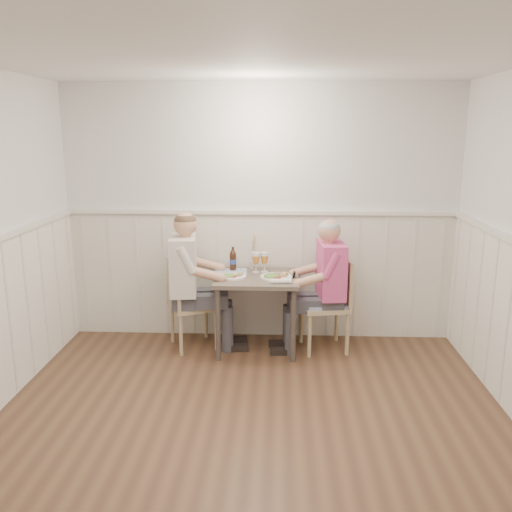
{
  "coord_description": "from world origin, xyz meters",
  "views": [
    {
      "loc": [
        0.2,
        -3.23,
        2.14
      ],
      "look_at": [
        -0.02,
        1.64,
        1.0
      ],
      "focal_mm": 38.0,
      "sensor_mm": 36.0,
      "label": 1
    }
  ],
  "objects_px": {
    "diner_cream": "(189,292)",
    "grass_vase": "(252,253)",
    "beer_bottle": "(233,260)",
    "chair_right": "(330,300)",
    "dining_table": "(257,287)",
    "man_in_pink": "(326,296)",
    "chair_left": "(188,301)"
  },
  "relations": [
    {
      "from": "diner_cream",
      "to": "chair_right",
      "type": "bearing_deg",
      "value": 2.5
    },
    {
      "from": "dining_table",
      "to": "diner_cream",
      "type": "xyz_separation_m",
      "value": [
        -0.67,
        -0.02,
        -0.05
      ]
    },
    {
      "from": "chair_right",
      "to": "chair_left",
      "type": "height_order",
      "value": "chair_right"
    },
    {
      "from": "diner_cream",
      "to": "beer_bottle",
      "type": "distance_m",
      "value": 0.55
    },
    {
      "from": "man_in_pink",
      "to": "diner_cream",
      "type": "distance_m",
      "value": 1.35
    },
    {
      "from": "chair_left",
      "to": "man_in_pink",
      "type": "bearing_deg",
      "value": -0.45
    },
    {
      "from": "dining_table",
      "to": "beer_bottle",
      "type": "height_order",
      "value": "beer_bottle"
    },
    {
      "from": "man_in_pink",
      "to": "grass_vase",
      "type": "height_order",
      "value": "man_in_pink"
    },
    {
      "from": "man_in_pink",
      "to": "diner_cream",
      "type": "xyz_separation_m",
      "value": [
        -1.35,
        -0.02,
        0.03
      ]
    },
    {
      "from": "chair_right",
      "to": "diner_cream",
      "type": "height_order",
      "value": "diner_cream"
    },
    {
      "from": "diner_cream",
      "to": "grass_vase",
      "type": "xyz_separation_m",
      "value": [
        0.61,
        0.33,
        0.33
      ]
    },
    {
      "from": "chair_right",
      "to": "diner_cream",
      "type": "distance_m",
      "value": 1.39
    },
    {
      "from": "diner_cream",
      "to": "grass_vase",
      "type": "height_order",
      "value": "diner_cream"
    },
    {
      "from": "diner_cream",
      "to": "grass_vase",
      "type": "bearing_deg",
      "value": 28.37
    },
    {
      "from": "chair_right",
      "to": "beer_bottle",
      "type": "xyz_separation_m",
      "value": [
        -0.97,
        0.17,
        0.36
      ]
    },
    {
      "from": "diner_cream",
      "to": "beer_bottle",
      "type": "xyz_separation_m",
      "value": [
        0.42,
        0.23,
        0.27
      ]
    },
    {
      "from": "dining_table",
      "to": "grass_vase",
      "type": "relative_size",
      "value": 2.17
    },
    {
      "from": "chair_right",
      "to": "chair_left",
      "type": "xyz_separation_m",
      "value": [
        -1.41,
        -0.03,
        -0.02
      ]
    },
    {
      "from": "dining_table",
      "to": "grass_vase",
      "type": "height_order",
      "value": "grass_vase"
    },
    {
      "from": "chair_right",
      "to": "grass_vase",
      "type": "distance_m",
      "value": 0.93
    },
    {
      "from": "beer_bottle",
      "to": "chair_left",
      "type": "bearing_deg",
      "value": -155.15
    },
    {
      "from": "dining_table",
      "to": "diner_cream",
      "type": "relative_size",
      "value": 0.57
    },
    {
      "from": "man_in_pink",
      "to": "grass_vase",
      "type": "relative_size",
      "value": 3.61
    },
    {
      "from": "beer_bottle",
      "to": "dining_table",
      "type": "bearing_deg",
      "value": -40.82
    },
    {
      "from": "diner_cream",
      "to": "man_in_pink",
      "type": "bearing_deg",
      "value": 0.96
    },
    {
      "from": "chair_left",
      "to": "beer_bottle",
      "type": "relative_size",
      "value": 3.67
    },
    {
      "from": "man_in_pink",
      "to": "chair_right",
      "type": "bearing_deg",
      "value": 41.15
    },
    {
      "from": "beer_bottle",
      "to": "grass_vase",
      "type": "height_order",
      "value": "grass_vase"
    },
    {
      "from": "beer_bottle",
      "to": "grass_vase",
      "type": "bearing_deg",
      "value": 26.31
    },
    {
      "from": "dining_table",
      "to": "man_in_pink",
      "type": "relative_size",
      "value": 0.6
    },
    {
      "from": "dining_table",
      "to": "beer_bottle",
      "type": "bearing_deg",
      "value": 139.18
    },
    {
      "from": "diner_cream",
      "to": "beer_bottle",
      "type": "bearing_deg",
      "value": 29.26
    }
  ]
}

